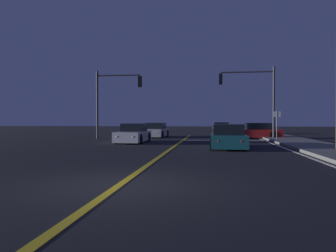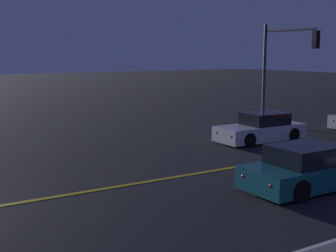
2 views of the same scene
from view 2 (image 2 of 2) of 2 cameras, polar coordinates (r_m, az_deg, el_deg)
name	(u,v)px [view 2 (image 2 of 2)]	position (r m, az deg, el deg)	size (l,w,h in m)	color
lane_line_center	(215,170)	(16.16, 5.91, -5.55)	(0.20, 32.54, 0.01)	gold
car_parked_curb_teal	(309,169)	(14.65, 17.24, -5.13)	(1.95, 4.50, 1.34)	#195960
car_far_approaching_white	(261,129)	(21.70, 11.55, -0.36)	(1.86, 4.36, 1.34)	silver
traffic_signal_far_left	(282,58)	(26.01, 14.10, 8.22)	(3.87, 0.28, 5.70)	#38383D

